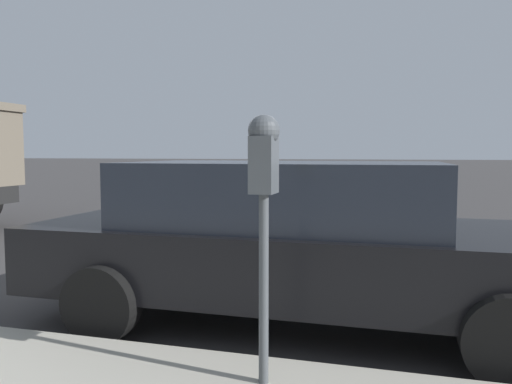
{
  "coord_description": "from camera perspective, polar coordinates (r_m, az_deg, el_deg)",
  "views": [
    {
      "loc": [
        -5.46,
        -1.75,
        1.55
      ],
      "look_at": [
        -2.0,
        -0.79,
        1.26
      ],
      "focal_mm": 35.0,
      "sensor_mm": 36.0,
      "label": 1
    }
  ],
  "objects": [
    {
      "name": "ground_plane",
      "position": [
        5.94,
        -2.2,
        -10.6
      ],
      "size": [
        220.0,
        220.0,
        0.0
      ],
      "primitive_type": "plane",
      "color": "#3D3A3A"
    },
    {
      "name": "parking_meter",
      "position": [
        2.97,
        0.9,
        1.45
      ],
      "size": [
        0.21,
        0.19,
        1.64
      ],
      "color": "#4C5156",
      "rests_on": "sidewalk"
    },
    {
      "name": "car_black",
      "position": [
        4.51,
        4.82,
        -5.4
      ],
      "size": [
        1.97,
        4.89,
        1.46
      ],
      "rotation": [
        0.0,
        0.0,
        3.14
      ],
      "color": "black",
      "rests_on": "ground_plane"
    }
  ]
}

